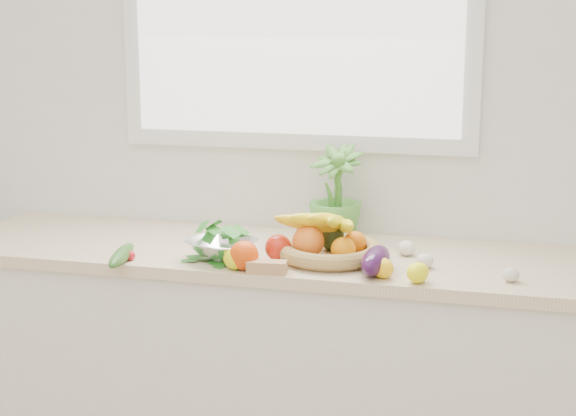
% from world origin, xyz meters
% --- Properties ---
extents(back_wall, '(4.50, 0.02, 2.70)m').
position_xyz_m(back_wall, '(0.00, 2.25, 1.35)').
color(back_wall, white).
rests_on(back_wall, ground).
extents(counter_cabinet, '(2.20, 0.58, 0.86)m').
position_xyz_m(counter_cabinet, '(0.00, 1.95, 0.43)').
color(counter_cabinet, silver).
rests_on(counter_cabinet, ground).
extents(countertop, '(2.24, 0.62, 0.04)m').
position_xyz_m(countertop, '(0.00, 1.95, 0.88)').
color(countertop, beige).
rests_on(countertop, counter_cabinet).
extents(orange_loose, '(0.12, 0.12, 0.09)m').
position_xyz_m(orange_loose, '(-0.03, 1.69, 0.95)').
color(orange_loose, '#E24307').
rests_on(orange_loose, countertop).
extents(lemon_a, '(0.10, 0.11, 0.07)m').
position_xyz_m(lemon_a, '(-0.06, 1.69, 0.93)').
color(lemon_a, '#EBED0C').
rests_on(lemon_a, countertop).
extents(lemon_b, '(0.09, 0.10, 0.06)m').
position_xyz_m(lemon_b, '(0.51, 1.69, 0.93)').
color(lemon_b, '#FFF50D').
rests_on(lemon_b, countertop).
extents(lemon_c, '(0.10, 0.10, 0.06)m').
position_xyz_m(lemon_c, '(0.40, 1.71, 0.93)').
color(lemon_c, yellow).
rests_on(lemon_c, countertop).
extents(apple, '(0.09, 0.09, 0.09)m').
position_xyz_m(apple, '(0.05, 1.82, 0.94)').
color(apple, red).
rests_on(apple, countertop).
extents(ginger, '(0.13, 0.06, 0.04)m').
position_xyz_m(ginger, '(0.05, 1.67, 0.92)').
color(ginger, tan).
rests_on(ginger, countertop).
extents(garlic_a, '(0.06, 0.06, 0.05)m').
position_xyz_m(garlic_a, '(0.52, 1.85, 0.92)').
color(garlic_a, silver).
rests_on(garlic_a, countertop).
extents(garlic_b, '(0.06, 0.06, 0.05)m').
position_xyz_m(garlic_b, '(0.44, 1.98, 0.92)').
color(garlic_b, white).
rests_on(garlic_b, countertop).
extents(garlic_c, '(0.05, 0.05, 0.04)m').
position_xyz_m(garlic_c, '(0.78, 1.77, 0.92)').
color(garlic_c, beige).
rests_on(garlic_c, countertop).
extents(eggplant, '(0.09, 0.22, 0.08)m').
position_xyz_m(eggplant, '(0.38, 1.75, 0.94)').
color(eggplant, '#310F39').
rests_on(eggplant, countertop).
extents(cucumber, '(0.09, 0.26, 0.05)m').
position_xyz_m(cucumber, '(-0.44, 1.67, 0.92)').
color(cucumber, '#1F5719').
rests_on(cucumber, countertop).
extents(radish, '(0.04, 0.04, 0.03)m').
position_xyz_m(radish, '(-0.42, 1.70, 0.92)').
color(radish, red).
rests_on(radish, countertop).
extents(potted_herb, '(0.23, 0.23, 0.34)m').
position_xyz_m(potted_herb, '(0.17, 2.12, 1.07)').
color(potted_herb, '#4A8F34').
rests_on(potted_herb, countertop).
extents(fruit_basket, '(0.44, 0.44, 0.18)m').
position_xyz_m(fruit_basket, '(0.20, 1.87, 0.95)').
color(fruit_basket, tan).
rests_on(fruit_basket, countertop).
extents(colander_with_spinach, '(0.27, 0.27, 0.12)m').
position_xyz_m(colander_with_spinach, '(-0.13, 1.78, 0.96)').
color(colander_with_spinach, silver).
rests_on(colander_with_spinach, countertop).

